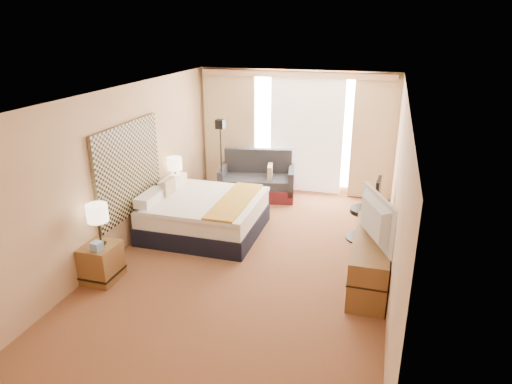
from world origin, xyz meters
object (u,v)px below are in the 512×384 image
(lamp_right, at_px, (175,164))
(loveseat, at_px, (257,182))
(floor_lamp, at_px, (221,145))
(lamp_left, at_px, (97,214))
(bed, at_px, (204,214))
(nightstand_left, at_px, (101,263))
(media_dresser, at_px, (370,259))
(desk_chair, at_px, (368,213))
(nightstand_right, at_px, (177,201))
(television, at_px, (370,219))

(lamp_right, bearing_deg, loveseat, 47.53)
(floor_lamp, distance_m, lamp_left, 3.38)
(bed, distance_m, floor_lamp, 1.71)
(nightstand_left, relative_size, media_dresser, 0.31)
(floor_lamp, bearing_deg, bed, -82.04)
(desk_chair, relative_size, lamp_left, 1.81)
(floor_lamp, bearing_deg, nightstand_left, -100.27)
(nightstand_right, height_order, lamp_right, lamp_right)
(media_dresser, distance_m, lamp_left, 3.88)
(media_dresser, bearing_deg, floor_lamp, 143.36)
(nightstand_right, bearing_deg, nightstand_left, -90.00)
(nightstand_left, relative_size, bed, 0.29)
(nightstand_right, distance_m, floor_lamp, 1.41)
(desk_chair, bearing_deg, nightstand_left, -142.28)
(lamp_left, xyz_separation_m, television, (3.63, 0.85, 0.01))
(loveseat, bearing_deg, desk_chair, -43.34)
(nightstand_right, bearing_deg, desk_chair, -1.77)
(floor_lamp, height_order, lamp_left, floor_lamp)
(bed, relative_size, lamp_right, 3.26)
(nightstand_right, xyz_separation_m, bed, (0.81, -0.60, 0.07))
(media_dresser, bearing_deg, bed, 163.61)
(television, bearing_deg, desk_chair, -20.68)
(nightstand_left, height_order, floor_lamp, floor_lamp)
(media_dresser, relative_size, floor_lamp, 1.04)
(nightstand_right, xyz_separation_m, desk_chair, (3.57, -0.11, 0.22))
(nightstand_right, distance_m, desk_chair, 3.58)
(bed, bearing_deg, loveseat, 78.45)
(media_dresser, relative_size, television, 1.55)
(desk_chair, height_order, lamp_left, lamp_left)
(media_dresser, height_order, desk_chair, desk_chair)
(bed, bearing_deg, lamp_right, 142.70)
(lamp_right, bearing_deg, television, -24.29)
(nightstand_left, height_order, television, television)
(floor_lamp, xyz_separation_m, lamp_right, (-0.63, -0.82, -0.22))
(desk_chair, distance_m, television, 1.61)
(lamp_left, bearing_deg, bed, 67.12)
(nightstand_left, relative_size, lamp_right, 0.93)
(nightstand_left, bearing_deg, floor_lamp, 79.73)
(nightstand_right, bearing_deg, media_dresser, -21.40)
(nightstand_right, xyz_separation_m, lamp_left, (0.02, -2.47, 0.75))
(loveseat, distance_m, floor_lamp, 1.21)
(nightstand_left, bearing_deg, nightstand_right, 90.00)
(floor_lamp, bearing_deg, lamp_left, -100.03)
(lamp_right, relative_size, television, 0.51)
(nightstand_right, height_order, desk_chair, desk_chair)
(nightstand_right, height_order, loveseat, loveseat)
(nightstand_left, distance_m, nightstand_right, 2.50)
(lamp_left, bearing_deg, television, 13.16)
(nightstand_right, height_order, floor_lamp, floor_lamp)
(media_dresser, relative_size, lamp_left, 2.92)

